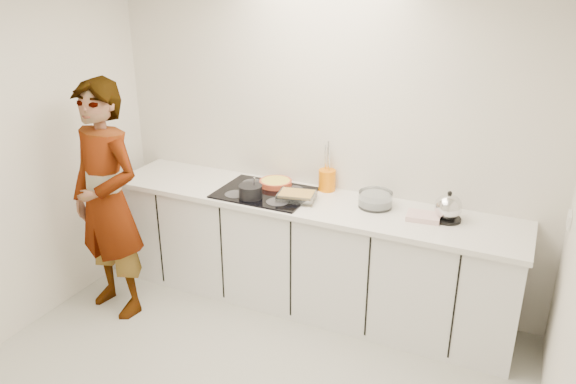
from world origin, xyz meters
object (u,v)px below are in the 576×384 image
at_px(kettle, 448,208).
at_px(saucepan, 251,192).
at_px(baking_dish, 297,196).
at_px(cook, 107,201).
at_px(tart_dish, 276,182).
at_px(mixing_bowl, 375,200).
at_px(utensil_crock, 327,180).
at_px(hob, 265,193).

bearing_deg(kettle, saucepan, -170.23).
bearing_deg(baking_dish, cook, -153.60).
height_order(tart_dish, cook, cook).
bearing_deg(mixing_bowl, utensil_crock, 160.11).
relative_size(hob, utensil_crock, 4.28).
relative_size(mixing_bowl, kettle, 1.05).
relative_size(baking_dish, cook, 0.17).
distance_m(baking_dish, mixing_bowl, 0.59).
bearing_deg(tart_dish, kettle, -2.90).
relative_size(baking_dish, mixing_bowl, 1.22).
distance_m(tart_dish, baking_dish, 0.34).
bearing_deg(baking_dish, tart_dish, 144.40).
bearing_deg(tart_dish, cook, -140.46).
relative_size(tart_dish, saucepan, 1.24).
xyz_separation_m(baking_dish, kettle, (1.10, 0.13, 0.05)).
distance_m(hob, kettle, 1.39).
bearing_deg(kettle, mixing_bowl, 178.03).
relative_size(saucepan, utensil_crock, 1.42).
height_order(hob, cook, cook).
height_order(hob, utensil_crock, utensil_crock).
xyz_separation_m(hob, kettle, (1.39, 0.09, 0.09)).
bearing_deg(utensil_crock, baking_dish, -112.31).
xyz_separation_m(mixing_bowl, kettle, (0.53, -0.02, 0.04)).
xyz_separation_m(tart_dish, cook, (-1.01, -0.83, -0.03)).
relative_size(saucepan, mixing_bowl, 0.92).
xyz_separation_m(hob, mixing_bowl, (0.86, 0.11, 0.05)).
relative_size(saucepan, baking_dish, 0.76).
distance_m(hob, baking_dish, 0.29).
bearing_deg(saucepan, utensil_crock, 42.99).
height_order(saucepan, cook, cook).
bearing_deg(saucepan, kettle, 9.77).
bearing_deg(saucepan, mixing_bowl, 16.32).
bearing_deg(tart_dish, mixing_bowl, -3.47).
xyz_separation_m(hob, baking_dish, (0.29, -0.03, 0.04)).
relative_size(hob, cook, 0.39).
xyz_separation_m(hob, tart_dish, (0.02, 0.16, 0.03)).
bearing_deg(hob, saucepan, -104.92).
height_order(baking_dish, kettle, kettle).
relative_size(hob, saucepan, 3.02).
height_order(hob, mixing_bowl, mixing_bowl).
bearing_deg(cook, mixing_bowl, 33.26).
distance_m(kettle, cook, 2.50).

